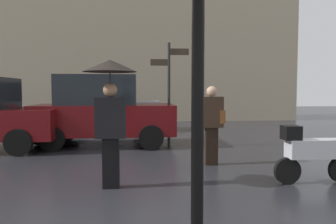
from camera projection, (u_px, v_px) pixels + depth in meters
pedestrian_with_umbrella at (110, 94)px, 5.35m from camera, size 0.88×0.88×2.11m
pedestrian_with_bag at (212, 121)px, 7.09m from camera, size 0.52×0.24×1.70m
parked_scooter at (313, 152)px, 5.67m from camera, size 1.44×0.32×1.23m
parked_car_left at (107, 107)px, 13.19m from camera, size 4.02×1.87×1.92m
parked_car_distant at (103, 110)px, 9.66m from camera, size 4.03×2.04×2.05m
street_signpost at (169, 84)px, 9.27m from camera, size 1.08×0.08×2.95m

